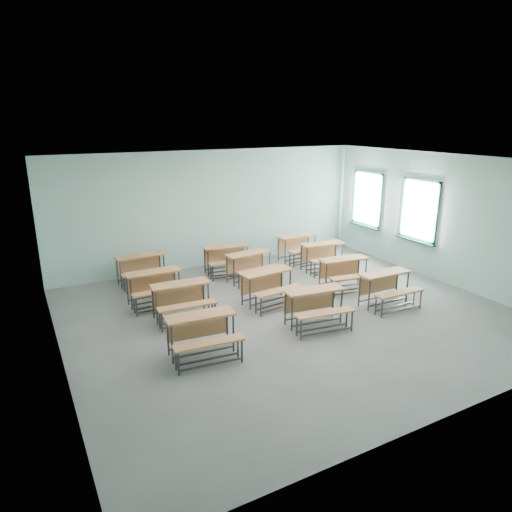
# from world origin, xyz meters

# --- Properties ---
(room) EXTENTS (9.04, 8.04, 3.24)m
(room) POSITION_xyz_m (0.08, 0.03, 1.60)
(room) COLOR gray
(room) RESTS_ON ground
(desk_unit_r0c0) EXTENTS (1.27, 0.91, 0.75)m
(desk_unit_r0c0) POSITION_xyz_m (-2.31, -0.79, 0.50)
(desk_unit_r0c0) COLOR #BA7343
(desk_unit_r0c0) RESTS_ON ground
(desk_unit_r0c1) EXTENTS (1.29, 0.96, 0.75)m
(desk_unit_r0c1) POSITION_xyz_m (0.14, -0.72, 0.50)
(desk_unit_r0c1) COLOR #BA7343
(desk_unit_r0c1) RESTS_ON ground
(desk_unit_r0c2) EXTENTS (1.21, 0.83, 0.75)m
(desk_unit_r0c2) POSITION_xyz_m (2.13, -0.62, 0.50)
(desk_unit_r0c2) COLOR #BA7343
(desk_unit_r0c2) RESTS_ON ground
(desk_unit_r1c0) EXTENTS (1.24, 0.88, 0.75)m
(desk_unit_r1c0) POSITION_xyz_m (-2.08, 0.87, 0.50)
(desk_unit_r1c0) COLOR #BA7343
(desk_unit_r1c0) RESTS_ON ground
(desk_unit_r1c1) EXTENTS (1.27, 0.92, 0.75)m
(desk_unit_r1c1) POSITION_xyz_m (-0.11, 0.71, 0.50)
(desk_unit_r1c1) COLOR #BA7343
(desk_unit_r1c1) RESTS_ON ground
(desk_unit_r1c2) EXTENTS (1.30, 0.96, 0.75)m
(desk_unit_r1c2) POSITION_xyz_m (1.99, 0.66, 0.50)
(desk_unit_r1c2) COLOR #BA7343
(desk_unit_r1c2) RESTS_ON ground
(desk_unit_r2c0) EXTENTS (1.20, 0.81, 0.75)m
(desk_unit_r2c0) POSITION_xyz_m (-2.36, 1.89, 0.50)
(desk_unit_r2c0) COLOR #BA7343
(desk_unit_r2c0) RESTS_ON ground
(desk_unit_r2c1) EXTENTS (1.28, 0.94, 0.75)m
(desk_unit_r2c1) POSITION_xyz_m (0.21, 2.18, 0.50)
(desk_unit_r2c1) COLOR #BA7343
(desk_unit_r2c1) RESTS_ON ground
(desk_unit_r2c2) EXTENTS (1.26, 0.91, 0.75)m
(desk_unit_r2c2) POSITION_xyz_m (2.38, 2.04, 0.50)
(desk_unit_r2c2) COLOR #BA7343
(desk_unit_r2c2) RESTS_ON ground
(desk_unit_r3c0) EXTENTS (1.23, 0.85, 0.75)m
(desk_unit_r3c0) POSITION_xyz_m (-2.27, 3.29, 0.50)
(desk_unit_r3c0) COLOR #BA7343
(desk_unit_r3c0) RESTS_ON ground
(desk_unit_r3c1) EXTENTS (1.28, 0.93, 0.75)m
(desk_unit_r3c1) POSITION_xyz_m (-0.05, 3.05, 0.50)
(desk_unit_r3c1) COLOR #BA7343
(desk_unit_r3c1) RESTS_ON ground
(desk_unit_r3c2) EXTENTS (1.26, 0.90, 0.75)m
(desk_unit_r3c2) POSITION_xyz_m (2.28, 3.10, 0.50)
(desk_unit_r3c2) COLOR #BA7343
(desk_unit_r3c2) RESTS_ON ground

